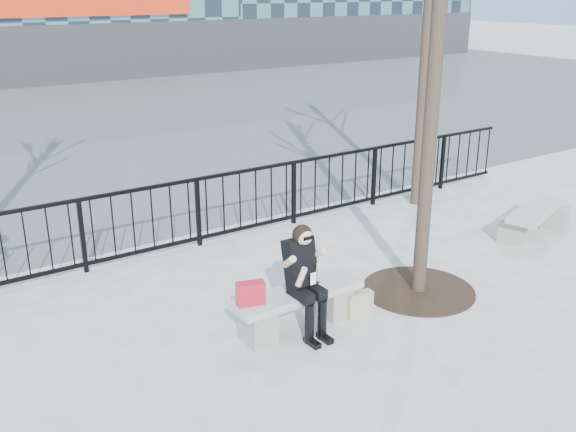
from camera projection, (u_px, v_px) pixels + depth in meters
ground at (298, 327)px, 7.67m from camera, size 120.00×120.00×0.00m
street_surface at (15, 121)px, 19.38m from camera, size 60.00×23.00×0.01m
railing at (186, 214)px, 9.83m from camera, size 14.00×0.06×1.10m
tree_grate at (418, 290)px, 8.59m from camera, size 1.50×1.50×0.02m
bench_main at (298, 305)px, 7.57m from camera, size 1.65×0.46×0.49m
bench_second at (535, 218)px, 10.42m from camera, size 1.65×0.46×0.49m
seated_woman at (306, 281)px, 7.32m from camera, size 0.50×0.64×1.34m
handbag at (251, 293)px, 7.15m from camera, size 0.35×0.23×0.26m
shopping_bag at (359, 305)px, 7.87m from camera, size 0.36×0.16×0.33m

